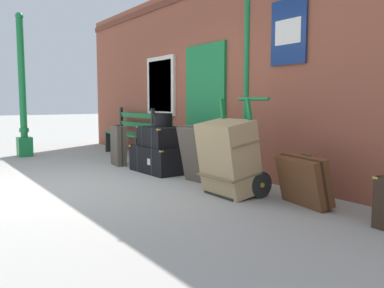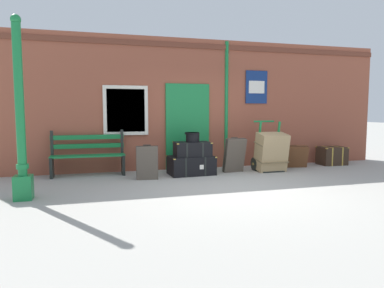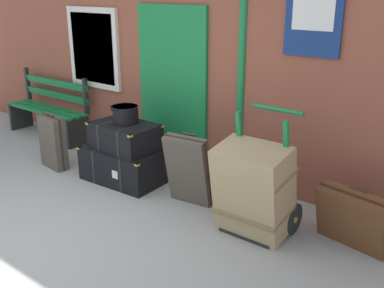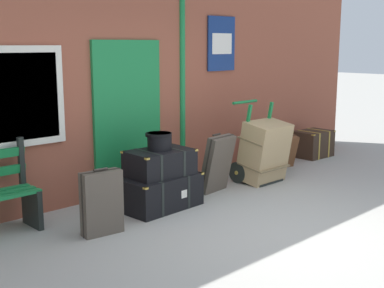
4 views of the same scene
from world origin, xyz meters
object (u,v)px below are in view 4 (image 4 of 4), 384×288
Objects in this scene: porters_trolley at (255,163)px; suitcase_olive at (217,164)px; steamer_trunk_middle at (160,163)px; suitcase_slate at (102,203)px; large_brown_trunk at (264,152)px; suitcase_charcoal at (278,152)px; round_hatbox at (159,140)px; steamer_trunk_base at (159,191)px; corner_trunk at (313,144)px.

porters_trolley reaches higher than suitcase_olive.
steamer_trunk_middle is 1.12× the size of suitcase_slate.
large_brown_trunk is 0.95m from suitcase_charcoal.
suitcase_slate is at bearing -177.46° from large_brown_trunk.
steamer_trunk_middle is at bearing -175.38° from suitcase_charcoal.
steamer_trunk_base is at bearing -157.10° from round_hatbox.
steamer_trunk_middle is 2.78m from suitcase_charcoal.
steamer_trunk_base is 0.37m from steamer_trunk_middle.
steamer_trunk_base is at bearing 175.33° from large_brown_trunk.
round_hatbox reaches higher than steamer_trunk_base.
steamer_trunk_base is 1.25× the size of steamer_trunk_middle.
large_brown_trunk is (1.93, -0.16, 0.26)m from steamer_trunk_base.
corner_trunk is at bearing 5.66° from suitcase_charcoal.
porters_trolley is at bearing -171.03° from corner_trunk.
suitcase_olive is 1.15× the size of suitcase_charcoal.
porters_trolley is 1.61× the size of suitcase_slate.
suitcase_slate is 1.06× the size of corner_trunk.
large_brown_trunk is at bearing -90.00° from porters_trolley.
steamer_trunk_middle is 2.49× the size of round_hatbox.
steamer_trunk_middle is 1.16× the size of suitcase_charcoal.
suitcase_olive is at bearing 172.23° from large_brown_trunk.
suitcase_slate is 3.87m from suitcase_charcoal.
steamer_trunk_base is at bearing -175.10° from corner_trunk.
suitcase_olive is at bearing -176.66° from porters_trolley.
steamer_trunk_middle is at bearing 15.08° from suitcase_slate.
steamer_trunk_base is 4.03m from corner_trunk.
suitcase_olive is (1.01, -0.05, -0.46)m from round_hatbox.
steamer_trunk_middle is 4.02m from corner_trunk.
corner_trunk is (5.07, 0.64, -0.11)m from suitcase_slate.
large_brown_trunk reaches higher than corner_trunk.
suitcase_charcoal is at bearing 13.67° from porters_trolley.
suitcase_slate is at bearing -164.92° from steamer_trunk_middle.
round_hatbox is 1.99m from porters_trolley.
suitcase_slate reaches higher than corner_trunk.
suitcase_charcoal is (2.76, 0.22, -0.30)m from steamer_trunk_middle.
round_hatbox reaches higher than suitcase_olive.
round_hatbox is at bearing -175.27° from corner_trunk.
large_brown_trunk is at bearing -4.67° from steamer_trunk_base.
suitcase_charcoal is at bearing 4.31° from round_hatbox.
suitcase_olive is 1.76m from suitcase_charcoal.
suitcase_olive reaches higher than steamer_trunk_base.
porters_trolley reaches higher than suitcase_slate.
porters_trolley reaches higher than large_brown_trunk.
suitcase_olive is (2.09, 0.25, 0.05)m from suitcase_slate.
suitcase_charcoal reaches higher than steamer_trunk_base.
steamer_trunk_middle is at bearing -1.51° from steamer_trunk_base.
suitcase_olive is at bearing -2.01° from steamer_trunk_base.
porters_trolley reaches higher than corner_trunk.
porters_trolley is 2.11m from corner_trunk.
suitcase_olive is 3.00m from corner_trunk.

